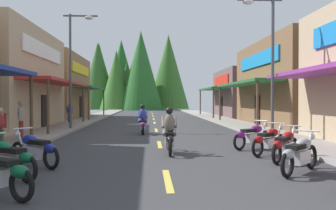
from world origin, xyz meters
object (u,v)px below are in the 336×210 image
streetlamp_right (266,48)px  pedestrian_by_shop (21,118)px  motorcycle_parked_right_2 (300,154)px  motorcycle_parked_left_2 (8,158)px  motorcycle_parked_right_4 (269,140)px  rider_cruising_trailing (143,121)px  motorcycle_parked_right_5 (252,136)px  streetlamp_left (75,56)px  motorcycle_parked_right_3 (285,145)px  rider_cruising_lead (169,134)px  pedestrian_browsing (70,112)px  pedestrian_strolling (0,126)px  motorcycle_parked_left_3 (35,149)px

streetlamp_right → pedestrian_by_shop: 11.06m
motorcycle_parked_right_2 → motorcycle_parked_left_2: same height
motorcycle_parked_right_4 → rider_cruising_trailing: rider_cruising_trailing is taller
streetlamp_right → motorcycle_parked_right_5: 4.72m
streetlamp_left → streetlamp_right: (9.54, -5.98, -0.29)m
motorcycle_parked_left_2 → rider_cruising_trailing: bearing=-68.7°
motorcycle_parked_right_3 → motorcycle_parked_right_5: (-0.20, 2.80, 0.00)m
rider_cruising_trailing → pedestrian_by_shop: 6.25m
rider_cruising_lead → rider_cruising_trailing: bearing=9.3°
streetlamp_left → streetlamp_right: 11.26m
pedestrian_browsing → pedestrian_strolling: 14.81m
motorcycle_parked_right_3 → rider_cruising_lead: bearing=101.5°
motorcycle_parked_right_4 → rider_cruising_lead: size_ratio=0.76×
motorcycle_parked_right_5 → pedestrian_by_shop: 9.63m
motorcycle_parked_right_2 → motorcycle_parked_right_3: same height
motorcycle_parked_right_5 → motorcycle_parked_left_3: bearing=170.0°
motorcycle_parked_right_4 → pedestrian_strolling: bearing=130.0°
motorcycle_parked_left_3 → rider_cruising_lead: bearing=-109.7°
streetlamp_right → pedestrian_strolling: streetlamp_right is taller
streetlamp_left → motorcycle_parked_right_2: streetlamp_left is taller
motorcycle_parked_left_3 → rider_cruising_trailing: (2.75, 9.53, 0.17)m
streetlamp_left → motorcycle_parked_right_5: size_ratio=3.82×
motorcycle_parked_right_5 → motorcycle_parked_left_2: same height
rider_cruising_lead → pedestrian_browsing: (-6.57, 15.48, 0.22)m
rider_cruising_trailing → pedestrian_strolling: (-4.81, -6.56, 0.23)m
motorcycle_parked_left_2 → pedestrian_strolling: (-1.93, 4.55, 0.40)m
motorcycle_parked_right_2 → motorcycle_parked_left_3: size_ratio=0.93×
rider_cruising_trailing → pedestrian_strolling: size_ratio=1.38×
streetlamp_right → motorcycle_parked_right_3: streetlamp_right is taller
motorcycle_parked_right_2 → pedestrian_browsing: bearing=70.8°
motorcycle_parked_right_5 → pedestrian_strolling: 8.99m
streetlamp_right → motorcycle_parked_right_5: streetlamp_right is taller
motorcycle_parked_left_2 → motorcycle_parked_left_3: (0.13, 1.59, 0.00)m
pedestrian_browsing → motorcycle_parked_right_4: bearing=-116.1°
motorcycle_parked_right_2 → motorcycle_parked_right_4: same height
streetlamp_right → motorcycle_parked_right_5: (-1.37, -2.72, -3.60)m
rider_cruising_lead → pedestrian_strolling: (-5.84, 0.69, 0.23)m
streetlamp_right → motorcycle_parked_left_2: (-8.41, -7.66, -3.60)m
motorcycle_parked_right_2 → rider_cruising_lead: 4.65m
motorcycle_parked_right_4 → pedestrian_browsing: 18.72m
motorcycle_parked_right_3 → motorcycle_parked_right_4: (-0.07, 1.29, 0.00)m
streetlamp_left → rider_cruising_lead: size_ratio=3.19×
rider_cruising_trailing → pedestrian_browsing: (-5.54, 8.23, 0.22)m
motorcycle_parked_right_2 → pedestrian_by_shop: size_ratio=0.90×
motorcycle_parked_right_4 → motorcycle_parked_left_3: same height
motorcycle_parked_right_2 → pedestrian_strolling: size_ratio=1.04×
motorcycle_parked_left_2 → pedestrian_by_shop: pedestrian_by_shop is taller
rider_cruising_trailing → pedestrian_browsing: rider_cruising_trailing is taller
streetlamp_left → motorcycle_parked_right_4: streetlamp_left is taller
motorcycle_parked_right_4 → motorcycle_parked_left_3: bearing=151.7°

